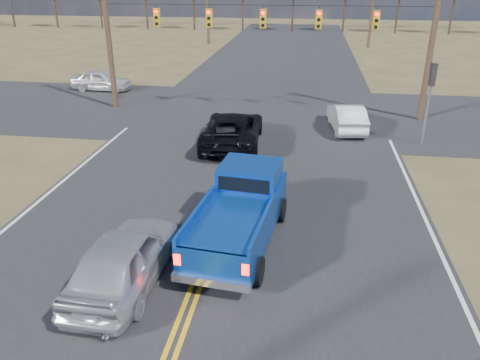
# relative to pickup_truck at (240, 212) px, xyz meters

# --- Properties ---
(ground) EXTENTS (160.00, 160.00, 0.00)m
(ground) POSITION_rel_pickup_truck_xyz_m (-0.82, -3.57, -1.01)
(ground) COLOR brown
(ground) RESTS_ON ground
(road_main) EXTENTS (14.00, 120.00, 0.02)m
(road_main) POSITION_rel_pickup_truck_xyz_m (-0.82, 6.43, -1.01)
(road_main) COLOR #28282B
(road_main) RESTS_ON ground
(road_cross) EXTENTS (120.00, 12.00, 0.02)m
(road_cross) POSITION_rel_pickup_truck_xyz_m (-0.82, 14.43, -1.01)
(road_cross) COLOR #28282B
(road_cross) RESTS_ON ground
(signal_gantry) EXTENTS (19.60, 4.83, 10.00)m
(signal_gantry) POSITION_rel_pickup_truck_xyz_m (-0.32, 14.21, 4.05)
(signal_gantry) COLOR #473323
(signal_gantry) RESTS_ON ground
(utility_poles) EXTENTS (19.60, 58.32, 10.00)m
(utility_poles) POSITION_rel_pickup_truck_xyz_m (-0.82, 13.43, 4.22)
(utility_poles) COLOR #473323
(utility_poles) RESTS_ON ground
(treeline) EXTENTS (87.00, 117.80, 7.40)m
(treeline) POSITION_rel_pickup_truck_xyz_m (-0.82, 23.39, 4.69)
(treeline) COLOR #33261C
(treeline) RESTS_ON ground
(pickup_truck) EXTENTS (2.68, 5.73, 2.08)m
(pickup_truck) POSITION_rel_pickup_truck_xyz_m (0.00, 0.00, 0.00)
(pickup_truck) COLOR black
(pickup_truck) RESTS_ON ground
(silver_suv) EXTENTS (2.04, 4.72, 1.58)m
(silver_suv) POSITION_rel_pickup_truck_xyz_m (-2.69, -2.56, -0.22)
(silver_suv) COLOR #B2B4BB
(silver_suv) RESTS_ON ground
(black_suv) EXTENTS (2.88, 5.78, 1.57)m
(black_suv) POSITION_rel_pickup_truck_xyz_m (-1.62, 8.70, -0.22)
(black_suv) COLOR black
(black_suv) RESTS_ON ground
(white_car_queue) EXTENTS (1.95, 4.40, 1.41)m
(white_car_queue) POSITION_rel_pickup_truck_xyz_m (3.92, 11.93, -0.31)
(white_car_queue) COLOR silver
(white_car_queue) RESTS_ON ground
(dgrey_car_queue) EXTENTS (2.31, 4.58, 1.28)m
(dgrey_car_queue) POSITION_rel_pickup_truck_xyz_m (-2.02, 8.64, -0.37)
(dgrey_car_queue) COLOR #333338
(dgrey_car_queue) RESTS_ON ground
(cross_car_west) EXTENTS (1.89, 4.24, 1.42)m
(cross_car_west) POSITION_rel_pickup_truck_xyz_m (-12.51, 18.61, -0.30)
(cross_car_west) COLOR silver
(cross_car_west) RESTS_ON ground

